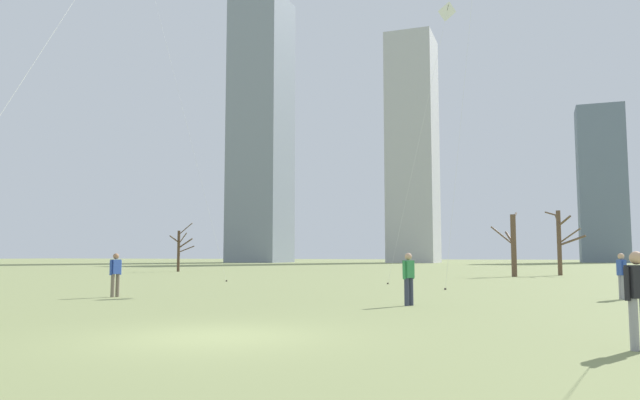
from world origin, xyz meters
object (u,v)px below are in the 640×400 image
(bystander_far_off_by_trees, at_px, (622,274))
(distant_kite_drifting_left_white, at_px, (443,29))
(bare_tree_center, at_px, (513,244))
(bare_tree_rightmost, at_px, (180,249))
(bare_tree_far_right_edge, at_px, (561,240))
(bystander_watching_nearby, at_px, (409,276))
(bystander_strolling_midfield, at_px, (115,273))

(bystander_far_off_by_trees, relative_size, distant_kite_drifting_left_white, 0.10)
(distant_kite_drifting_left_white, distance_m, bare_tree_center, 16.71)
(distant_kite_drifting_left_white, relative_size, bare_tree_center, 3.55)
(bare_tree_rightmost, height_order, bare_tree_far_right_edge, bare_tree_far_right_edge)
(bystander_watching_nearby, xyz_separation_m, bare_tree_far_right_edge, (5.50, 30.96, 1.81))
(bystander_watching_nearby, relative_size, bystander_strolling_midfield, 1.00)
(distant_kite_drifting_left_white, bearing_deg, bare_tree_rightmost, 153.05)
(bare_tree_rightmost, relative_size, bare_tree_far_right_edge, 0.92)
(bare_tree_far_right_edge, bearing_deg, distant_kite_drifting_left_white, -114.12)
(bystander_watching_nearby, xyz_separation_m, bare_tree_rightmost, (-27.75, 29.91, 1.25))
(bystander_far_off_by_trees, relative_size, bare_tree_rightmost, 0.35)
(distant_kite_drifting_left_white, xyz_separation_m, bare_tree_center, (3.20, 10.51, -12.59))
(bare_tree_rightmost, xyz_separation_m, bare_tree_center, (29.91, -3.06, 0.19))
(bystander_far_off_by_trees, height_order, bare_tree_rightmost, bare_tree_rightmost)
(bystander_strolling_midfield, distance_m, bare_tree_rightmost, 34.26)
(bystander_watching_nearby, height_order, bystander_strolling_midfield, same)
(bare_tree_far_right_edge, xyz_separation_m, bare_tree_center, (-3.34, -4.11, -0.37))
(bystander_watching_nearby, height_order, bare_tree_rightmost, bare_tree_rightmost)
(bystander_strolling_midfield, height_order, distant_kite_drifting_left_white, distant_kite_drifting_left_white)
(bare_tree_rightmost, bearing_deg, bystander_watching_nearby, -47.15)
(bystander_strolling_midfield, bearing_deg, bystander_watching_nearby, -0.12)
(bare_tree_center, bearing_deg, bystander_watching_nearby, -94.60)
(bystander_watching_nearby, relative_size, distant_kite_drifting_left_white, 0.10)
(bystander_strolling_midfield, xyz_separation_m, bare_tree_far_right_edge, (16.54, 30.93, 1.81))
(bystander_strolling_midfield, relative_size, bare_tree_far_right_edge, 0.32)
(bystander_watching_nearby, bearing_deg, bystander_strolling_midfield, 179.88)
(distant_kite_drifting_left_white, bearing_deg, bystander_strolling_midfield, -121.49)
(bystander_watching_nearby, relative_size, bare_tree_center, 0.35)
(bystander_far_off_by_trees, xyz_separation_m, bare_tree_rightmost, (-34.29, 24.90, 1.25))
(bare_tree_rightmost, bearing_deg, distant_kite_drifting_left_white, -26.95)
(bystander_far_off_by_trees, bearing_deg, bare_tree_center, 101.34)
(bare_tree_rightmost, distance_m, bare_tree_far_right_edge, 33.27)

